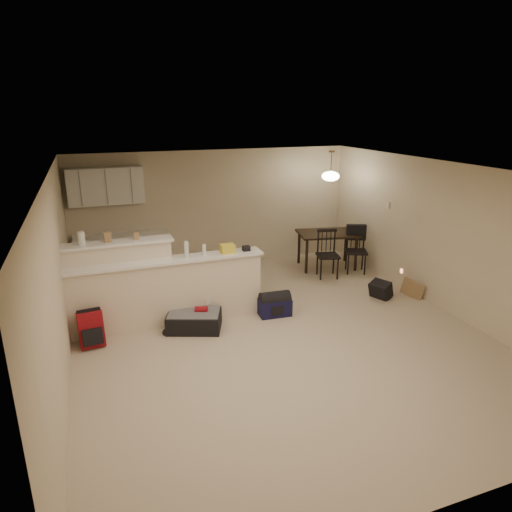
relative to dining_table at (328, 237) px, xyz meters
name	(u,v)px	position (x,y,z in m)	size (l,w,h in m)	color
room	(279,256)	(-2.20, -2.48, 0.57)	(7.00, 7.02, 2.50)	#C4B297
breakfast_bar	(151,289)	(-3.96, -1.50, -0.07)	(3.08, 0.58, 1.39)	beige
upper_cabinets	(106,186)	(-4.40, 0.84, 1.22)	(1.40, 0.34, 0.70)	white
kitchen_counter	(124,259)	(-4.20, 0.71, -0.23)	(1.80, 0.60, 0.90)	white
thermostat	(388,205)	(0.78, -0.93, 0.82)	(0.02, 0.12, 0.12)	beige
jar	(81,238)	(-4.89, -1.36, 0.81)	(0.10, 0.10, 0.20)	silver
cereal_box	(108,237)	(-4.52, -1.36, 0.79)	(0.10, 0.07, 0.16)	#9C7950
small_box	(136,236)	(-4.11, -1.36, 0.77)	(0.08, 0.06, 0.12)	#9C7950
bottle_a	(186,249)	(-3.38, -1.58, 0.54)	(0.07, 0.07, 0.26)	silver
bottle_b	(204,250)	(-3.10, -1.58, 0.50)	(0.06, 0.06, 0.18)	silver
bag_lump	(228,249)	(-2.71, -1.58, 0.48)	(0.22, 0.18, 0.14)	#9C7950
pouch	(246,248)	(-2.40, -1.58, 0.45)	(0.12, 0.10, 0.08)	#9C7950
dining_table	(328,237)	(0.00, 0.00, 0.00)	(1.38, 1.06, 0.78)	black
pendant_lamp	(331,176)	(0.00, 0.00, 1.31)	(0.36, 0.36, 0.62)	brown
dining_chair_near	(328,254)	(-0.29, -0.56, -0.20)	(0.43, 0.41, 0.98)	black
dining_chair_far	(356,250)	(0.40, -0.52, -0.20)	(0.43, 0.41, 0.97)	black
suitcase	(194,321)	(-3.38, -1.92, -0.55)	(0.82, 0.53, 0.28)	black
red_backpack	(91,329)	(-4.90, -1.90, -0.42)	(0.35, 0.22, 0.52)	maroon
navy_duffel	(275,307)	(-2.00, -1.88, -0.54)	(0.53, 0.29, 0.29)	#13123B
black_daypack	(381,290)	(0.10, -1.87, -0.53)	(0.35, 0.25, 0.31)	black
cardboard_sheet	(412,289)	(0.65, -2.06, -0.52)	(0.43, 0.02, 0.33)	#9C7950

